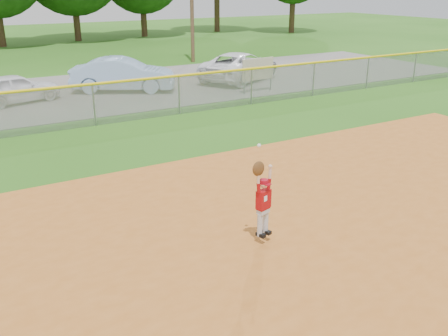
{
  "coord_description": "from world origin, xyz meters",
  "views": [
    {
      "loc": [
        -4.74,
        -7.31,
        4.82
      ],
      "look_at": [
        0.3,
        1.34,
        1.1
      ],
      "focal_mm": 40.0,
      "sensor_mm": 36.0,
      "label": 1
    }
  ],
  "objects_px": {
    "sponsor_sign": "(258,70)",
    "ballplayer": "(263,199)",
    "car_white_a": "(15,88)",
    "car_white_b": "(240,66)",
    "car_blue": "(123,75)"
  },
  "relations": [
    {
      "from": "car_white_a",
      "to": "ballplayer",
      "type": "distance_m",
      "value": 15.46
    },
    {
      "from": "car_white_a",
      "to": "car_white_b",
      "type": "relative_size",
      "value": 0.7
    },
    {
      "from": "ballplayer",
      "to": "car_white_b",
      "type": "bearing_deg",
      "value": 59.45
    },
    {
      "from": "car_white_b",
      "to": "ballplayer",
      "type": "bearing_deg",
      "value": 120.62
    },
    {
      "from": "car_white_a",
      "to": "ballplayer",
      "type": "height_order",
      "value": "ballplayer"
    },
    {
      "from": "car_blue",
      "to": "sponsor_sign",
      "type": "xyz_separation_m",
      "value": [
        5.35,
        -3.3,
        0.24
      ]
    },
    {
      "from": "car_white_b",
      "to": "ballplayer",
      "type": "distance_m",
      "value": 17.43
    },
    {
      "from": "car_white_a",
      "to": "car_white_b",
      "type": "bearing_deg",
      "value": -107.36
    },
    {
      "from": "sponsor_sign",
      "to": "ballplayer",
      "type": "relative_size",
      "value": 0.93
    },
    {
      "from": "car_blue",
      "to": "sponsor_sign",
      "type": "distance_m",
      "value": 6.29
    },
    {
      "from": "ballplayer",
      "to": "sponsor_sign",
      "type": "bearing_deg",
      "value": 56.49
    },
    {
      "from": "car_white_a",
      "to": "sponsor_sign",
      "type": "relative_size",
      "value": 2.06
    },
    {
      "from": "car_white_a",
      "to": "sponsor_sign",
      "type": "distance_m",
      "value": 10.65
    },
    {
      "from": "sponsor_sign",
      "to": "ballplayer",
      "type": "distance_m",
      "value": 14.48
    },
    {
      "from": "car_white_a",
      "to": "car_white_b",
      "type": "height_order",
      "value": "car_white_b"
    }
  ]
}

